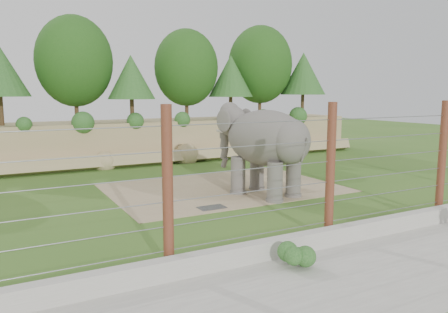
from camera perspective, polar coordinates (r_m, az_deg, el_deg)
name	(u,v)px	position (r m, az deg, el deg)	size (l,w,h in m)	color
ground	(249,204)	(16.94, 3.22, -6.23)	(90.00, 90.00, 0.00)	#3B6721
back_embankment	(152,97)	(28.19, -9.34, 7.63)	(30.00, 5.52, 8.77)	tan
dirt_patch	(223,188)	(19.72, -0.10, -4.11)	(10.00, 7.00, 0.02)	tan
drain_grate	(212,207)	(16.31, -1.62, -6.67)	(1.00, 0.60, 0.03)	#262628
elephant	(266,151)	(18.10, 5.46, 0.71)	(1.98, 4.62, 3.74)	#68635C
stone_ball	(294,181)	(19.66, 9.08, -3.18)	(0.69, 0.69, 0.69)	#7E705D
retaining_wall	(340,235)	(13.05, 14.94, -9.83)	(26.00, 0.35, 0.50)	#AAA69D
walkway	(397,267)	(11.85, 21.68, -13.30)	(26.00, 4.00, 0.01)	#AAA69D
barrier_fence	(330,171)	(12.98, 13.72, -1.91)	(20.26, 0.26, 4.00)	#582614
walkway_shrub	(297,255)	(11.13, 9.53, -12.56)	(0.60, 0.60, 0.60)	#1E521B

